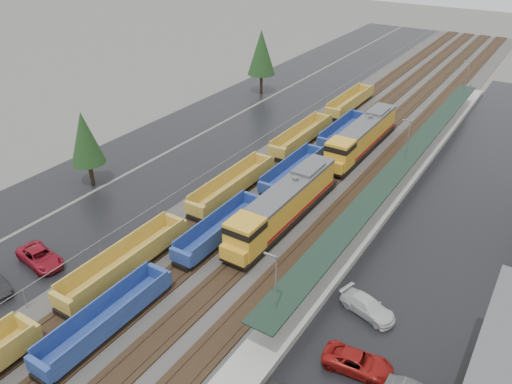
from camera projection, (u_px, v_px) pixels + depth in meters
ballast_strip at (359, 138)px, 71.97m from camera, size 20.00×160.00×0.08m
trackbed at (359, 137)px, 71.91m from camera, size 14.60×160.00×0.22m
west_parking_lot at (270, 118)px, 79.01m from camera, size 10.00×160.00×0.02m
west_road at (220, 106)px, 83.69m from camera, size 9.00×160.00×0.02m
east_commuter_lot at (484, 205)px, 55.77m from camera, size 16.00×100.00×0.02m
station_platform at (402, 177)px, 59.86m from camera, size 3.00×80.00×8.00m
chainlink_fence at (297, 118)px, 74.50m from camera, size 0.08×160.04×2.02m
tree_west_near at (85, 138)px, 57.43m from camera, size 3.96×3.96×9.00m
tree_west_far at (261, 52)px, 86.56m from camera, size 4.84×4.84×11.00m
locomotive_lead at (282, 206)px, 50.94m from camera, size 2.96×19.51×4.42m
locomotive_trail at (361, 137)px, 66.32m from camera, size 2.96×19.51×4.42m
well_string_yellow at (186, 219)px, 51.02m from camera, size 2.59×98.85×2.30m
well_string_blue at (171, 269)px, 44.09m from camera, size 2.45×87.56×2.17m
parked_car_west_c at (40, 257)px, 46.15m from camera, size 3.23×5.65×1.49m
parked_car_east_b at (358, 362)px, 35.48m from camera, size 2.86×5.26×1.40m
parked_car_east_c at (368, 307)px, 40.44m from camera, size 3.25×5.20×1.41m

